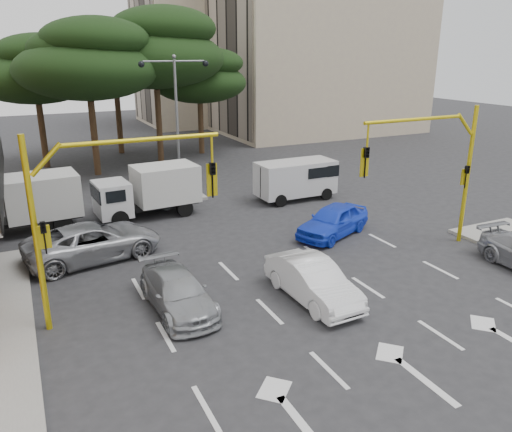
{
  "coord_description": "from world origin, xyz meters",
  "views": [
    {
      "loc": [
        -8.69,
        -12.92,
        8.17
      ],
      "look_at": [
        -0.18,
        4.8,
        1.6
      ],
      "focal_mm": 35.0,
      "sensor_mm": 36.0,
      "label": 1
    }
  ],
  "objects_px": {
    "signal_mast_left": "(97,201)",
    "car_silver_cross_a": "(94,241)",
    "car_blue_compact": "(333,220)",
    "box_truck_a": "(20,205)",
    "car_white_hatch": "(313,281)",
    "car_silver_wagon": "(177,292)",
    "signal_mast_right": "(439,160)",
    "car_silver_cross_b": "(138,196)",
    "street_lamp_center": "(176,99)",
    "box_truck_b": "(148,192)",
    "van_white": "(296,180)"
  },
  "relations": [
    {
      "from": "signal_mast_left",
      "to": "car_silver_cross_a",
      "type": "xyz_separation_m",
      "value": [
        0.34,
        5.01,
        -3.13
      ]
    },
    {
      "from": "car_blue_compact",
      "to": "car_silver_cross_a",
      "type": "xyz_separation_m",
      "value": [
        -10.35,
        1.94,
        0.04
      ]
    },
    {
      "from": "box_truck_a",
      "to": "car_white_hatch",
      "type": "bearing_deg",
      "value": -147.07
    },
    {
      "from": "car_blue_compact",
      "to": "car_silver_wagon",
      "type": "height_order",
      "value": "car_blue_compact"
    },
    {
      "from": "signal_mast_right",
      "to": "car_silver_wagon",
      "type": "relative_size",
      "value": 1.41
    },
    {
      "from": "signal_mast_left",
      "to": "car_white_hatch",
      "type": "bearing_deg",
      "value": -15.95
    },
    {
      "from": "car_silver_cross_b",
      "to": "street_lamp_center",
      "type": "bearing_deg",
      "value": -39.15
    },
    {
      "from": "car_white_hatch",
      "to": "signal_mast_left",
      "type": "bearing_deg",
      "value": 161.96
    },
    {
      "from": "street_lamp_center",
      "to": "car_blue_compact",
      "type": "bearing_deg",
      "value": -70.47
    },
    {
      "from": "car_white_hatch",
      "to": "car_silver_cross_a",
      "type": "distance_m",
      "value": 9.24
    },
    {
      "from": "signal_mast_right",
      "to": "street_lamp_center",
      "type": "xyz_separation_m",
      "value": [
        -6.8,
        14.01,
        1.54
      ]
    },
    {
      "from": "street_lamp_center",
      "to": "box_truck_a",
      "type": "relative_size",
      "value": 1.43
    },
    {
      "from": "car_white_hatch",
      "to": "car_blue_compact",
      "type": "bearing_deg",
      "value": 47.73
    },
    {
      "from": "signal_mast_left",
      "to": "car_silver_wagon",
      "type": "bearing_deg",
      "value": -13.18
    },
    {
      "from": "box_truck_b",
      "to": "van_white",
      "type": "bearing_deg",
      "value": -97.64
    },
    {
      "from": "signal_mast_right",
      "to": "signal_mast_left",
      "type": "distance_m",
      "value": 13.61
    },
    {
      "from": "car_silver_cross_b",
      "to": "car_silver_wagon",
      "type": "bearing_deg",
      "value": -178.61
    },
    {
      "from": "car_silver_cross_a",
      "to": "car_silver_cross_b",
      "type": "bearing_deg",
      "value": -38.0
    },
    {
      "from": "car_silver_wagon",
      "to": "signal_mast_right",
      "type": "bearing_deg",
      "value": 0.77
    },
    {
      "from": "car_white_hatch",
      "to": "car_silver_cross_b",
      "type": "height_order",
      "value": "car_silver_cross_b"
    },
    {
      "from": "car_white_hatch",
      "to": "box_truck_a",
      "type": "height_order",
      "value": "box_truck_a"
    },
    {
      "from": "signal_mast_right",
      "to": "car_blue_compact",
      "type": "relative_size",
      "value": 1.42
    },
    {
      "from": "signal_mast_right",
      "to": "car_silver_cross_a",
      "type": "xyz_separation_m",
      "value": [
        -13.27,
        5.01,
        -3.13
      ]
    },
    {
      "from": "car_silver_wagon",
      "to": "box_truck_a",
      "type": "relative_size",
      "value": 0.78
    },
    {
      "from": "street_lamp_center",
      "to": "car_silver_wagon",
      "type": "xyz_separation_m",
      "value": [
        -4.64,
        -14.52,
        -4.81
      ]
    },
    {
      "from": "car_white_hatch",
      "to": "car_silver_cross_b",
      "type": "relative_size",
      "value": 0.99
    },
    {
      "from": "box_truck_b",
      "to": "car_silver_wagon",
      "type": "bearing_deg",
      "value": 166.98
    },
    {
      "from": "car_silver_cross_a",
      "to": "box_truck_b",
      "type": "height_order",
      "value": "box_truck_b"
    },
    {
      "from": "street_lamp_center",
      "to": "box_truck_b",
      "type": "distance_m",
      "value": 6.84
    },
    {
      "from": "car_silver_cross_a",
      "to": "van_white",
      "type": "xyz_separation_m",
      "value": [
        11.76,
        3.98,
        0.36
      ]
    },
    {
      "from": "car_silver_cross_b",
      "to": "box_truck_a",
      "type": "xyz_separation_m",
      "value": [
        -5.74,
        -1.36,
        0.6
      ]
    },
    {
      "from": "signal_mast_left",
      "to": "box_truck_a",
      "type": "distance_m",
      "value": 10.22
    },
    {
      "from": "signal_mast_right",
      "to": "car_blue_compact",
      "type": "height_order",
      "value": "signal_mast_right"
    },
    {
      "from": "car_white_hatch",
      "to": "box_truck_b",
      "type": "relative_size",
      "value": 0.81
    },
    {
      "from": "car_silver_wagon",
      "to": "box_truck_b",
      "type": "height_order",
      "value": "box_truck_b"
    },
    {
      "from": "signal_mast_right",
      "to": "car_white_hatch",
      "type": "xyz_separation_m",
      "value": [
        -7.09,
        -1.86,
        -3.18
      ]
    },
    {
      "from": "van_white",
      "to": "car_silver_cross_b",
      "type": "bearing_deg",
      "value": -104.02
    },
    {
      "from": "car_blue_compact",
      "to": "street_lamp_center",
      "type": "bearing_deg",
      "value": 175.15
    },
    {
      "from": "street_lamp_center",
      "to": "car_silver_cross_a",
      "type": "xyz_separation_m",
      "value": [
        -6.47,
        -9.0,
        -4.67
      ]
    },
    {
      "from": "street_lamp_center",
      "to": "van_white",
      "type": "relative_size",
      "value": 1.74
    },
    {
      "from": "car_blue_compact",
      "to": "box_truck_b",
      "type": "xyz_separation_m",
      "value": [
        -6.94,
        6.44,
        0.57
      ]
    },
    {
      "from": "car_silver_cross_b",
      "to": "van_white",
      "type": "bearing_deg",
      "value": -95.09
    },
    {
      "from": "street_lamp_center",
      "to": "car_white_hatch",
      "type": "xyz_separation_m",
      "value": [
        -0.29,
        -15.87,
        -4.73
      ]
    },
    {
      "from": "box_truck_b",
      "to": "street_lamp_center",
      "type": "bearing_deg",
      "value": -38.28
    },
    {
      "from": "signal_mast_right",
      "to": "car_white_hatch",
      "type": "distance_m",
      "value": 7.99
    },
    {
      "from": "car_blue_compact",
      "to": "car_silver_cross_a",
      "type": "bearing_deg",
      "value": -124.99
    },
    {
      "from": "van_white",
      "to": "box_truck_b",
      "type": "relative_size",
      "value": 0.86
    },
    {
      "from": "signal_mast_left",
      "to": "street_lamp_center",
      "type": "distance_m",
      "value": 15.65
    },
    {
      "from": "signal_mast_left",
      "to": "car_white_hatch",
      "type": "distance_m",
      "value": 7.49
    },
    {
      "from": "car_silver_cross_b",
      "to": "signal_mast_left",
      "type": "bearing_deg",
      "value": 170.37
    }
  ]
}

